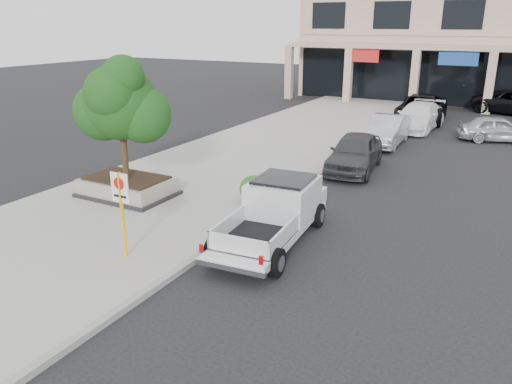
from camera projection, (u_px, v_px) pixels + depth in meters
ground at (266, 259)px, 13.30m from camera, size 120.00×120.00×0.00m
sidewalk at (215, 172)px, 20.75m from camera, size 8.00×52.00×0.15m
curb at (303, 186)px, 18.96m from camera, size 0.20×52.00×0.15m
planter at (127, 187)px, 17.63m from camera, size 3.20×2.20×0.68m
planter_tree at (126, 103)px, 16.75m from camera, size 2.90×2.55×4.00m
no_parking_sign at (121, 203)px, 12.64m from camera, size 0.55×0.09×2.30m
hedge at (255, 189)px, 16.92m from camera, size 1.10×0.99×0.93m
pickup_truck at (271, 215)px, 14.00m from camera, size 2.42×5.50×1.69m
curb_car_a at (355, 152)px, 21.00m from camera, size 2.35×4.78×1.57m
curb_car_b at (386, 130)px, 25.43m from camera, size 1.68×4.56×1.49m
curb_car_c at (418, 117)px, 29.08m from camera, size 2.49×5.38×1.52m
curb_car_d at (421, 108)px, 31.47m from camera, size 3.20×6.15×1.65m
lot_car_a at (498, 129)px, 26.19m from camera, size 4.24×2.74×1.34m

